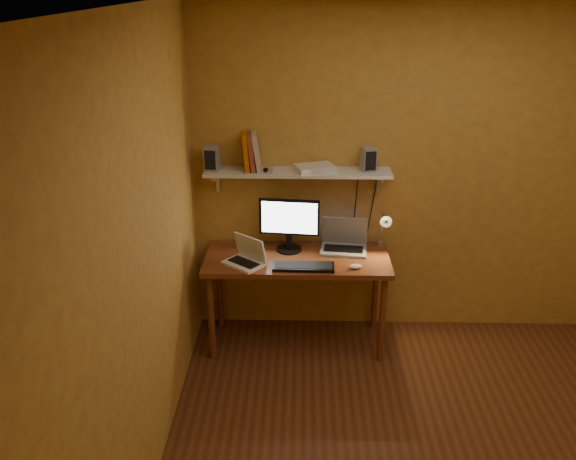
{
  "coord_description": "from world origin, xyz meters",
  "views": [
    {
      "loc": [
        -0.86,
        -2.9,
        2.72
      ],
      "look_at": [
        -0.96,
        1.18,
        1.01
      ],
      "focal_mm": 38.0,
      "sensor_mm": 36.0,
      "label": 1
    }
  ],
  "objects_px": {
    "speaker_left": "(212,158)",
    "keyboard": "(303,267)",
    "laptop": "(344,241)",
    "router": "(315,168)",
    "desk": "(297,267)",
    "mouse": "(356,266)",
    "monitor": "(289,222)",
    "netbook": "(247,256)",
    "shelf_camera": "(266,169)",
    "desk_lamp": "(384,226)",
    "speaker_right": "(368,159)",
    "wall_shelf": "(298,172)"
  },
  "relations": [
    {
      "from": "mouse",
      "to": "laptop",
      "type": "bearing_deg",
      "value": 91.94
    },
    {
      "from": "mouse",
      "to": "speaker_left",
      "type": "xyz_separation_m",
      "value": [
        -1.07,
        0.37,
        0.7
      ]
    },
    {
      "from": "wall_shelf",
      "to": "desk",
      "type": "bearing_deg",
      "value": -90.0
    },
    {
      "from": "speaker_left",
      "to": "netbook",
      "type": "bearing_deg",
      "value": -40.09
    },
    {
      "from": "keyboard",
      "to": "mouse",
      "type": "xyz_separation_m",
      "value": [
        0.38,
        0.0,
        0.0
      ]
    },
    {
      "from": "desk_lamp",
      "to": "speaker_left",
      "type": "distance_m",
      "value": 1.4
    },
    {
      "from": "netbook",
      "to": "keyboard",
      "type": "distance_m",
      "value": 0.43
    },
    {
      "from": "laptop",
      "to": "speaker_left",
      "type": "xyz_separation_m",
      "value": [
        -1.0,
        0.03,
        0.65
      ]
    },
    {
      "from": "wall_shelf",
      "to": "router",
      "type": "bearing_deg",
      "value": -7.77
    },
    {
      "from": "netbook",
      "to": "desk_lamp",
      "type": "distance_m",
      "value": 1.07
    },
    {
      "from": "speaker_left",
      "to": "keyboard",
      "type": "bearing_deg",
      "value": -20.19
    },
    {
      "from": "wall_shelf",
      "to": "netbook",
      "type": "bearing_deg",
      "value": -139.94
    },
    {
      "from": "speaker_right",
      "to": "shelf_camera",
      "type": "relative_size",
      "value": 1.86
    },
    {
      "from": "laptop",
      "to": "netbook",
      "type": "xyz_separation_m",
      "value": [
        -0.73,
        -0.27,
        -0.01
      ]
    },
    {
      "from": "shelf_camera",
      "to": "speaker_right",
      "type": "bearing_deg",
      "value": 5.41
    },
    {
      "from": "mouse",
      "to": "netbook",
      "type": "bearing_deg",
      "value": 166.3
    },
    {
      "from": "monitor",
      "to": "router",
      "type": "bearing_deg",
      "value": 21.55
    },
    {
      "from": "speaker_right",
      "to": "shelf_camera",
      "type": "height_order",
      "value": "speaker_right"
    },
    {
      "from": "netbook",
      "to": "router",
      "type": "height_order",
      "value": "router"
    },
    {
      "from": "monitor",
      "to": "netbook",
      "type": "distance_m",
      "value": 0.43
    },
    {
      "from": "keyboard",
      "to": "mouse",
      "type": "distance_m",
      "value": 0.38
    },
    {
      "from": "keyboard",
      "to": "mouse",
      "type": "height_order",
      "value": "mouse"
    },
    {
      "from": "keyboard",
      "to": "router",
      "type": "relative_size",
      "value": 1.62
    },
    {
      "from": "mouse",
      "to": "router",
      "type": "height_order",
      "value": "router"
    },
    {
      "from": "laptop",
      "to": "router",
      "type": "relative_size",
      "value": 1.36
    },
    {
      "from": "speaker_left",
      "to": "shelf_camera",
      "type": "xyz_separation_m",
      "value": [
        0.41,
        -0.06,
        -0.06
      ]
    },
    {
      "from": "laptop",
      "to": "monitor",
      "type": "bearing_deg",
      "value": -169.18
    },
    {
      "from": "monitor",
      "to": "mouse",
      "type": "relative_size",
      "value": 5.01
    },
    {
      "from": "keyboard",
      "to": "speaker_left",
      "type": "distance_m",
      "value": 1.05
    },
    {
      "from": "speaker_left",
      "to": "router",
      "type": "xyz_separation_m",
      "value": [
        0.77,
        -0.01,
        -0.07
      ]
    },
    {
      "from": "laptop",
      "to": "desk_lamp",
      "type": "height_order",
      "value": "desk_lamp"
    },
    {
      "from": "desk",
      "to": "netbook",
      "type": "relative_size",
      "value": 4.02
    },
    {
      "from": "wall_shelf",
      "to": "netbook",
      "type": "relative_size",
      "value": 4.02
    },
    {
      "from": "monitor",
      "to": "speaker_left",
      "type": "relative_size",
      "value": 2.49
    },
    {
      "from": "desk",
      "to": "wall_shelf",
      "type": "xyz_separation_m",
      "value": [
        0.0,
        0.19,
        0.69
      ]
    },
    {
      "from": "monitor",
      "to": "desk_lamp",
      "type": "xyz_separation_m",
      "value": [
        0.72,
        0.0,
        -0.03
      ]
    },
    {
      "from": "speaker_right",
      "to": "router",
      "type": "bearing_deg",
      "value": 168.45
    },
    {
      "from": "monitor",
      "to": "shelf_camera",
      "type": "relative_size",
      "value": 4.73
    },
    {
      "from": "mouse",
      "to": "desk_lamp",
      "type": "relative_size",
      "value": 0.25
    },
    {
      "from": "desk_lamp",
      "to": "speaker_right",
      "type": "distance_m",
      "value": 0.53
    },
    {
      "from": "netbook",
      "to": "laptop",
      "type": "bearing_deg",
      "value": 59.14
    },
    {
      "from": "desk_lamp",
      "to": "shelf_camera",
      "type": "xyz_separation_m",
      "value": [
        -0.89,
        -0.0,
        0.44
      ]
    },
    {
      "from": "mouse",
      "to": "speaker_left",
      "type": "relative_size",
      "value": 0.5
    },
    {
      "from": "laptop",
      "to": "shelf_camera",
      "type": "distance_m",
      "value": 0.83
    },
    {
      "from": "monitor",
      "to": "router",
      "type": "relative_size",
      "value": 1.66
    },
    {
      "from": "netbook",
      "to": "shelf_camera",
      "type": "distance_m",
      "value": 0.66
    },
    {
      "from": "mouse",
      "to": "shelf_camera",
      "type": "height_order",
      "value": "shelf_camera"
    },
    {
      "from": "desk",
      "to": "wall_shelf",
      "type": "bearing_deg",
      "value": 90.0
    },
    {
      "from": "monitor",
      "to": "mouse",
      "type": "xyz_separation_m",
      "value": [
        0.49,
        -0.31,
        -0.22
      ]
    },
    {
      "from": "desk",
      "to": "mouse",
      "type": "relative_size",
      "value": 15.2
    }
  ]
}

